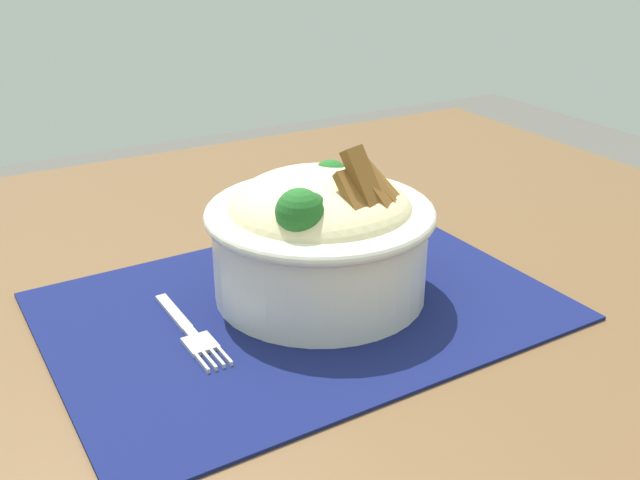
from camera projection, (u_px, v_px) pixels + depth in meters
The scene contains 4 objects.
table at pixel (283, 383), 0.63m from camera, with size 1.15×0.96×0.75m.
placemat at pixel (301, 306), 0.61m from camera, with size 0.41×0.29×0.00m, color #11194C.
bowl at pixel (320, 233), 0.61m from camera, with size 0.22×0.22×0.14m.
fork at pixel (191, 333), 0.57m from camera, with size 0.02×0.12×0.00m.
Camera 1 is at (0.23, 0.47, 1.06)m, focal length 41.02 mm.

